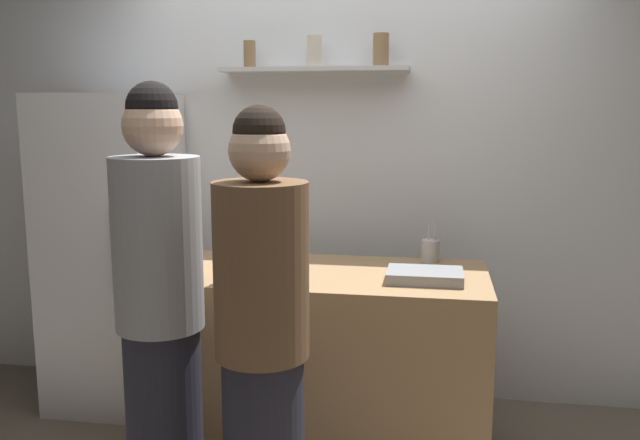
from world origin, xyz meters
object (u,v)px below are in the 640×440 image
object	(u,v)px
refrigerator	(114,251)
wine_bottle_dark_glass	(235,256)
water_bottle_plastic	(192,249)
wine_bottle_amber_glass	(247,250)
utensil_holder	(431,251)
person_brown_jacket	(262,344)
baking_pan	(425,276)
person_grey_hoodie	(160,314)

from	to	relation	value
refrigerator	wine_bottle_dark_glass	distance (m)	1.11
water_bottle_plastic	wine_bottle_dark_glass	bearing A→B (deg)	-27.02
wine_bottle_amber_glass	water_bottle_plastic	xyz separation A→B (m)	(-0.25, -0.07, 0.01)
refrigerator	wine_bottle_dark_glass	size ratio (longest dim) A/B	5.71
utensil_holder	water_bottle_plastic	xyz separation A→B (m)	(-1.11, -0.43, 0.06)
person_brown_jacket	utensil_holder	bearing A→B (deg)	72.76
wine_bottle_amber_glass	water_bottle_plastic	distance (m)	0.26
wine_bottle_amber_glass	wine_bottle_dark_glass	xyz separation A→B (m)	(0.00, -0.20, 0.01)
refrigerator	wine_bottle_dark_glass	world-z (taller)	refrigerator
wine_bottle_dark_glass	water_bottle_plastic	distance (m)	0.28
refrigerator	wine_bottle_amber_glass	xyz separation A→B (m)	(0.90, -0.43, 0.13)
baking_pan	wine_bottle_amber_glass	distance (m)	0.85
wine_bottle_dark_glass	person_brown_jacket	size ratio (longest dim) A/B	0.18
wine_bottle_amber_glass	person_brown_jacket	xyz separation A→B (m)	(0.27, -0.78, -0.17)
wine_bottle_dark_glass	person_brown_jacket	distance (m)	0.67
utensil_holder	person_brown_jacket	world-z (taller)	person_brown_jacket
refrigerator	baking_pan	world-z (taller)	refrigerator
refrigerator	baking_pan	size ratio (longest dim) A/B	5.16
refrigerator	person_grey_hoodie	world-z (taller)	person_grey_hoodie
refrigerator	wine_bottle_dark_glass	bearing A→B (deg)	-34.95
person_brown_jacket	person_grey_hoodie	distance (m)	0.46
baking_pan	wine_bottle_amber_glass	world-z (taller)	wine_bottle_amber_glass
baking_pan	wine_bottle_dark_glass	bearing A→B (deg)	-169.23
wine_bottle_amber_glass	wine_bottle_dark_glass	size ratio (longest dim) A/B	0.95
baking_pan	wine_bottle_dark_glass	world-z (taller)	wine_bottle_dark_glass
water_bottle_plastic	person_brown_jacket	size ratio (longest dim) A/B	0.15
water_bottle_plastic	person_brown_jacket	distance (m)	0.90
person_brown_jacket	person_grey_hoodie	bearing A→B (deg)	174.37
utensil_holder	wine_bottle_amber_glass	size ratio (longest dim) A/B	0.76
refrigerator	person_grey_hoodie	bearing A→B (deg)	-55.91
refrigerator	person_brown_jacket	size ratio (longest dim) A/B	1.04
wine_bottle_amber_glass	person_grey_hoodie	bearing A→B (deg)	-103.99
water_bottle_plastic	utensil_holder	bearing A→B (deg)	21.12
wine_bottle_dark_glass	utensil_holder	bearing A→B (deg)	33.01
water_bottle_plastic	person_grey_hoodie	size ratio (longest dim) A/B	0.14
water_bottle_plastic	refrigerator	bearing A→B (deg)	142.32
person_brown_jacket	water_bottle_plastic	bearing A→B (deg)	136.46
water_bottle_plastic	baking_pan	bearing A→B (deg)	1.61
wine_bottle_amber_glass	person_grey_hoodie	xyz separation A→B (m)	(-0.16, -0.66, -0.12)
wine_bottle_amber_glass	wine_bottle_dark_glass	world-z (taller)	wine_bottle_dark_glass
refrigerator	water_bottle_plastic	distance (m)	0.84
refrigerator	baking_pan	bearing A→B (deg)	-15.18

